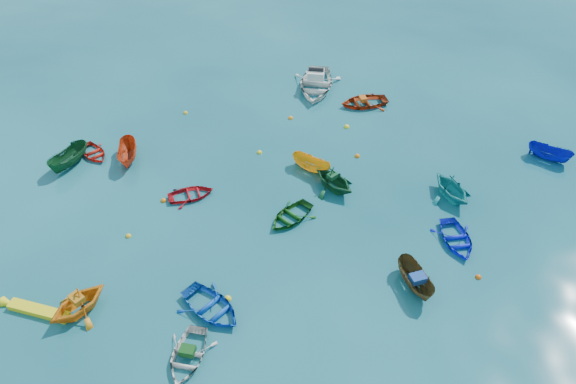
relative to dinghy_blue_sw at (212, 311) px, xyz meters
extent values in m
plane|color=#0B4151|center=(5.10, 2.37, 0.00)|extent=(160.00, 160.00, 0.00)
imported|color=#0E47B5|center=(0.00, 0.00, 0.00)|extent=(4.05, 4.23, 0.71)
imported|color=beige|center=(-1.26, -2.42, 0.00)|extent=(3.17, 3.66, 0.64)
imported|color=#503C1C|center=(10.10, -0.33, 0.00)|extent=(1.49, 3.09, 1.15)
imported|color=#111FDB|center=(13.37, 2.14, 0.00)|extent=(2.36, 3.21, 0.65)
imported|color=orange|center=(-6.20, 1.10, 0.00)|extent=(3.91, 3.85, 1.56)
imported|color=#F1A315|center=(6.99, 9.59, 0.00)|extent=(2.65, 2.71, 1.07)
imported|color=#135416|center=(4.91, 5.55, 0.00)|extent=(3.68, 3.51, 0.62)
imported|color=teal|center=(14.49, 5.67, 0.00)|extent=(3.18, 3.49, 1.57)
imported|color=#B30E16|center=(-0.51, 8.46, 0.00)|extent=(2.92, 2.25, 0.56)
imported|color=red|center=(-4.21, 12.73, 0.00)|extent=(1.24, 3.08, 1.18)
imported|color=#114B28|center=(7.89, 7.65, 0.00)|extent=(3.72, 3.86, 1.56)
imported|color=#9D2C0D|center=(12.32, 16.24, 0.00)|extent=(3.51, 2.57, 0.71)
imported|color=#0D14A9|center=(22.10, 7.95, 0.00)|extent=(2.72, 2.63, 1.06)
imported|color=red|center=(-6.45, 13.65, 0.00)|extent=(2.86, 3.13, 0.53)
imported|color=#104622|center=(-7.81, 12.85, 0.00)|extent=(2.86, 3.21, 1.21)
imported|color=silver|center=(9.36, 19.01, 0.00)|extent=(5.10, 6.02, 1.66)
cube|color=#114717|center=(-1.22, -2.33, 0.48)|extent=(0.81, 0.72, 0.33)
cube|color=#194294|center=(10.12, -0.48, 0.76)|extent=(0.82, 0.66, 0.36)
cube|color=#B86812|center=(-6.16, 1.13, 0.95)|extent=(0.84, 0.86, 0.33)
cube|color=#124A25|center=(7.84, 7.74, 0.92)|extent=(0.71, 0.66, 0.28)
cube|color=#CB5714|center=(12.22, 16.24, 0.50)|extent=(0.48, 0.62, 0.30)
sphere|color=yellow|center=(0.83, 0.55, 0.00)|extent=(0.37, 0.37, 0.37)
sphere|color=#D7540B|center=(13.51, -0.41, 0.00)|extent=(0.32, 0.32, 0.32)
sphere|color=gold|center=(-4.08, 5.80, 0.00)|extent=(0.32, 0.32, 0.32)
sphere|color=#CF6A0B|center=(-2.14, 8.36, 0.00)|extent=(0.35, 0.35, 0.35)
sphere|color=yellow|center=(4.06, 11.93, 0.00)|extent=(0.34, 0.34, 0.34)
sphere|color=orange|center=(10.19, 10.40, 0.00)|extent=(0.36, 0.36, 0.36)
sphere|color=gold|center=(-0.44, 17.46, 0.00)|extent=(0.33, 0.33, 0.33)
sphere|color=orange|center=(6.78, 15.45, 0.00)|extent=(0.35, 0.35, 0.35)
sphere|color=yellow|center=(10.37, 13.70, 0.00)|extent=(0.39, 0.39, 0.39)
camera|label=1|loc=(0.61, -16.83, 22.12)|focal=35.00mm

